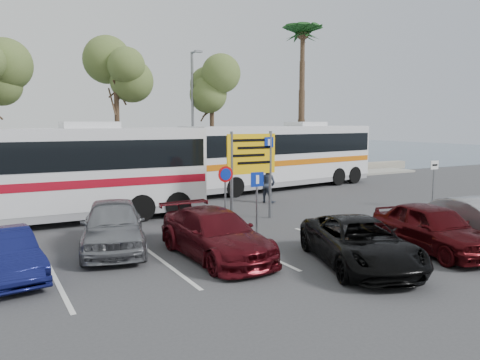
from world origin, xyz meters
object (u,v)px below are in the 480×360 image
car_blue (4,255)px  pedestrian_far (267,184)px  car_maroon (215,234)px  coach_bus_left (40,177)px  direction_sign (252,161)px  street_lamp_right (193,112)px  coach_bus_right (282,157)px  suv_black (360,243)px  car_red (433,228)px  car_silver_a (113,225)px

car_blue → pedestrian_far: size_ratio=2.03×
car_maroon → coach_bus_left: bearing=116.5°
direction_sign → pedestrian_far: 4.63m
car_blue → car_maroon: 5.57m
street_lamp_right → car_maroon: size_ratio=1.66×
street_lamp_right → coach_bus_right: (4.50, -3.02, -2.75)m
direction_sign → coach_bus_left: coach_bus_left is taller
street_lamp_right → car_blue: (-11.09, -13.41, -3.98)m
direction_sign → suv_black: direction_sign is taller
direction_sign → car_red: direction_sign is taller
suv_black → pedestrian_far: bearing=91.2°
car_red → suv_black: size_ratio=0.92×
direction_sign → car_blue: size_ratio=0.95×
car_silver_a → car_blue: bearing=-141.9°
coach_bus_right → car_maroon: size_ratio=2.71×
coach_bus_right → car_silver_a: bearing=-144.2°
street_lamp_right → car_maroon: street_lamp_right is taller
street_lamp_right → direction_sign: street_lamp_right is taller
direction_sign → coach_bus_right: coach_bus_right is taller
direction_sign → pedestrian_far: size_ratio=1.94×
car_silver_a → pedestrian_far: bearing=43.8°
coach_bus_left → suv_black: coach_bus_left is taller
coach_bus_left → car_red: bearing=-45.0°
street_lamp_right → car_red: street_lamp_right is taller
direction_sign → car_maroon: (-3.60, -4.01, -1.73)m
car_red → pedestrian_far: pedestrian_far is taller
car_red → coach_bus_right: bearing=83.9°
direction_sign → coach_bus_left: 8.22m
coach_bus_left → car_maroon: coach_bus_left is taller
coach_bus_left → car_red: (10.00, -10.00, -1.10)m
car_blue → suv_black: (8.59, -3.61, 0.04)m
street_lamp_right → car_maroon: bearing=-111.3°
car_silver_a → car_red: (8.50, -4.98, -0.05)m
coach_bus_left → direction_sign: bearing=-23.8°
car_maroon → suv_black: bearing=-42.4°
pedestrian_far → suv_black: bearing=134.3°
car_maroon → car_red: bearing=-25.3°
suv_black → car_silver_a: bearing=157.8°
car_blue → suv_black: size_ratio=0.79×
coach_bus_left → suv_black: size_ratio=2.70×
coach_bus_left → car_silver_a: bearing=-73.4°
coach_bus_left → car_maroon: (3.90, -7.31, -1.15)m
pedestrian_far → street_lamp_right: bearing=-19.8°
coach_bus_left → car_maroon: size_ratio=2.66×
direction_sign → car_blue: (-9.10, -3.09, -1.81)m
car_silver_a → suv_black: (5.50, -4.98, -0.13)m
coach_bus_right → car_blue: bearing=-146.3°
street_lamp_right → suv_black: 17.65m
coach_bus_right → pedestrian_far: bearing=-132.1°
car_silver_a → pedestrian_far: size_ratio=2.49×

